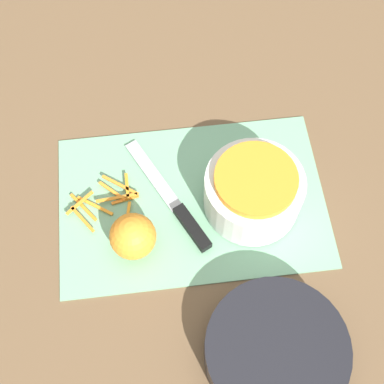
# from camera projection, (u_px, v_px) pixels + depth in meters

# --- Properties ---
(ground_plane) EXTENTS (4.00, 4.00, 0.00)m
(ground_plane) POSITION_uv_depth(u_px,v_px,m) (192.00, 201.00, 0.92)
(ground_plane) COLOR brown
(cutting_board) EXTENTS (0.45, 0.30, 0.01)m
(cutting_board) POSITION_uv_depth(u_px,v_px,m) (192.00, 201.00, 0.91)
(cutting_board) COLOR #75AD84
(cutting_board) RESTS_ON ground_plane
(bowl_speckled) EXTENTS (0.16, 0.16, 0.09)m
(bowl_speckled) POSITION_uv_depth(u_px,v_px,m) (253.00, 191.00, 0.87)
(bowl_speckled) COLOR silver
(bowl_speckled) RESTS_ON cutting_board
(bowl_dark) EXTENTS (0.21, 0.21, 0.06)m
(bowl_dark) POSITION_uv_depth(u_px,v_px,m) (276.00, 351.00, 0.77)
(bowl_dark) COLOR black
(bowl_dark) RESTS_ON ground_plane
(knife) EXTENTS (0.13, 0.23, 0.02)m
(knife) POSITION_uv_depth(u_px,v_px,m) (181.00, 213.00, 0.89)
(knife) COLOR black
(knife) RESTS_ON cutting_board
(orange_left) EXTENTS (0.07, 0.07, 0.07)m
(orange_left) POSITION_uv_depth(u_px,v_px,m) (133.00, 236.00, 0.84)
(orange_left) COLOR orange
(orange_left) RESTS_ON cutting_board
(peel_pile) EXTENTS (0.12, 0.11, 0.01)m
(peel_pile) POSITION_uv_depth(u_px,v_px,m) (106.00, 201.00, 0.91)
(peel_pile) COLOR orange
(peel_pile) RESTS_ON cutting_board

